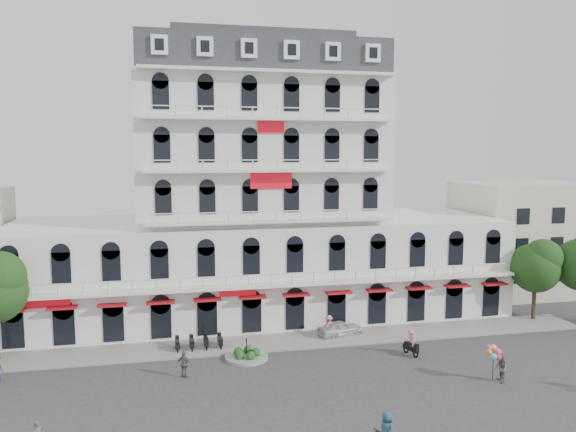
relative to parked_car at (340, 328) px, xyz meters
The scene contains 12 objects.
ground 10.96m from the parked_car, 119.69° to the right, with size 120.00×120.00×0.00m, color #38383A.
sidewalk 5.47m from the parked_car, behind, with size 53.00×4.00×0.16m, color gray.
main_building 13.71m from the parked_car, 122.52° to the left, with size 45.00×15.00×25.80m.
flank_building_east 27.26m from the parked_car, 23.13° to the left, with size 14.00×10.00×12.00m, color beige.
traffic_island 9.13m from the parked_car, 157.43° to the right, with size 3.20×3.20×1.60m.
parked_scooter_row 11.81m from the parked_car, behind, with size 4.40×1.80×1.10m, color black, non-canonical shape.
tree_east_inner 19.19m from the parked_car, ahead, with size 4.40×4.37×7.57m.
parked_car is the anchor object (origin of this frame).
rider_center 6.60m from the parked_car, 53.76° to the right, with size 0.81×1.67×2.01m.
pedestrian_mid 14.36m from the parked_car, 155.26° to the right, with size 1.10×0.46×1.88m, color #5C5B63.
pedestrian_right 1.06m from the parked_car, behind, with size 1.21×0.69×1.87m, color #D47081.
balloon_vendor 13.50m from the parked_car, 56.19° to the right, with size 1.39×1.33×2.45m.
Camera 1 is at (-8.53, -34.02, 15.35)m, focal length 35.00 mm.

